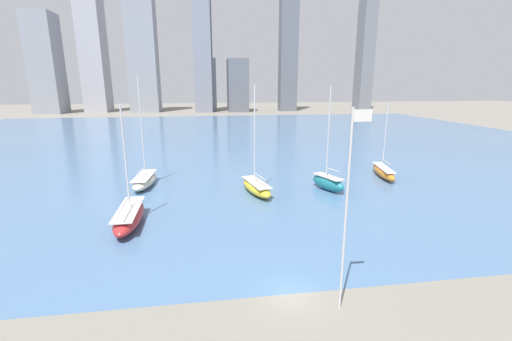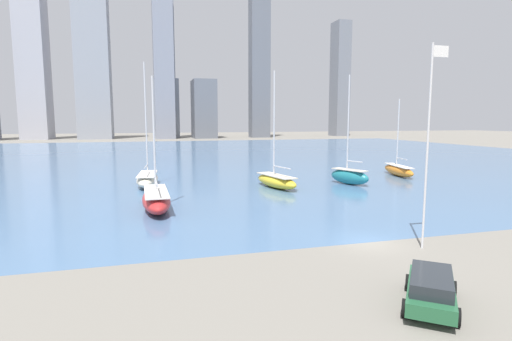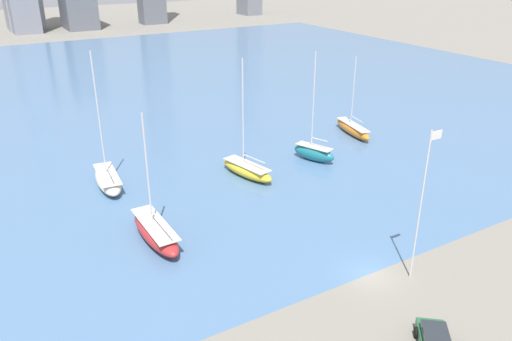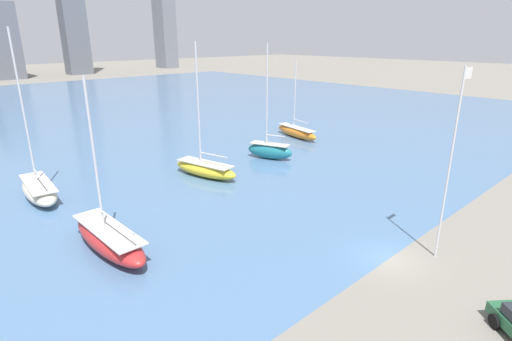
{
  "view_description": "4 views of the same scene",
  "coord_description": "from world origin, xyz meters",
  "px_view_note": "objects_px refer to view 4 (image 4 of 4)",
  "views": [
    {
      "loc": [
        -5.59,
        -20.72,
        14.46
      ],
      "look_at": [
        -0.1,
        16.07,
        5.0
      ],
      "focal_mm": 24.0,
      "sensor_mm": 36.0,
      "label": 1
    },
    {
      "loc": [
        -14.6,
        -23.69,
        8.41
      ],
      "look_at": [
        -2.94,
        18.44,
        2.88
      ],
      "focal_mm": 28.0,
      "sensor_mm": 36.0,
      "label": 2
    },
    {
      "loc": [
        -26.23,
        -25.82,
        25.35
      ],
      "look_at": [
        -1.74,
        16.21,
        3.97
      ],
      "focal_mm": 35.0,
      "sensor_mm": 36.0,
      "label": 3
    },
    {
      "loc": [
        -23.59,
        -11.66,
        14.8
      ],
      "look_at": [
        3.04,
        17.0,
        1.71
      ],
      "focal_mm": 28.0,
      "sensor_mm": 36.0,
      "label": 4
    }
  ],
  "objects_px": {
    "sailboat_yellow": "(205,168)",
    "sailboat_teal": "(270,150)",
    "sailboat_orange": "(297,132)",
    "sailboat_cream": "(39,189)",
    "sailboat_red": "(109,238)",
    "flag_pole": "(451,161)"
  },
  "relations": [
    {
      "from": "sailboat_yellow",
      "to": "sailboat_cream",
      "type": "relative_size",
      "value": 0.92
    },
    {
      "from": "sailboat_orange",
      "to": "sailboat_teal",
      "type": "relative_size",
      "value": 0.82
    },
    {
      "from": "sailboat_orange",
      "to": "sailboat_cream",
      "type": "bearing_deg",
      "value": -169.64
    },
    {
      "from": "sailboat_red",
      "to": "sailboat_teal",
      "type": "relative_size",
      "value": 0.88
    },
    {
      "from": "sailboat_teal",
      "to": "sailboat_red",
      "type": "bearing_deg",
      "value": 177.63
    },
    {
      "from": "sailboat_red",
      "to": "sailboat_teal",
      "type": "distance_m",
      "value": 26.41
    },
    {
      "from": "sailboat_yellow",
      "to": "sailboat_red",
      "type": "relative_size",
      "value": 1.15
    },
    {
      "from": "sailboat_orange",
      "to": "sailboat_cream",
      "type": "height_order",
      "value": "sailboat_cream"
    },
    {
      "from": "sailboat_yellow",
      "to": "sailboat_cream",
      "type": "height_order",
      "value": "sailboat_cream"
    },
    {
      "from": "sailboat_yellow",
      "to": "sailboat_orange",
      "type": "relative_size",
      "value": 1.24
    },
    {
      "from": "sailboat_yellow",
      "to": "sailboat_cream",
      "type": "bearing_deg",
      "value": 147.26
    },
    {
      "from": "sailboat_yellow",
      "to": "sailboat_teal",
      "type": "bearing_deg",
      "value": -12.47
    },
    {
      "from": "sailboat_orange",
      "to": "sailboat_teal",
      "type": "bearing_deg",
      "value": -143.59
    },
    {
      "from": "flag_pole",
      "to": "sailboat_teal",
      "type": "bearing_deg",
      "value": 71.78
    },
    {
      "from": "sailboat_orange",
      "to": "sailboat_yellow",
      "type": "bearing_deg",
      "value": -155.01
    },
    {
      "from": "sailboat_yellow",
      "to": "sailboat_orange",
      "type": "height_order",
      "value": "sailboat_yellow"
    },
    {
      "from": "sailboat_orange",
      "to": "sailboat_red",
      "type": "bearing_deg",
      "value": -147.99
    },
    {
      "from": "sailboat_yellow",
      "to": "sailboat_orange",
      "type": "xyz_separation_m",
      "value": [
        21.3,
        5.35,
        -0.03
      ]
    },
    {
      "from": "sailboat_yellow",
      "to": "sailboat_teal",
      "type": "distance_m",
      "value": 10.15
    },
    {
      "from": "sailboat_teal",
      "to": "sailboat_yellow",
      "type": "bearing_deg",
      "value": 158.7
    },
    {
      "from": "flag_pole",
      "to": "sailboat_yellow",
      "type": "bearing_deg",
      "value": 94.24
    },
    {
      "from": "sailboat_yellow",
      "to": "sailboat_cream",
      "type": "xyz_separation_m",
      "value": [
        -15.52,
        5.69,
        0.01
      ]
    }
  ]
}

